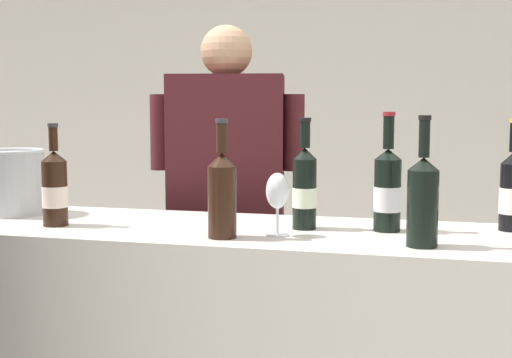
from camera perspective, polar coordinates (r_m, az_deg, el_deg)
The scene contains 9 objects.
wall_back at distance 4.60m, azimuth 8.58°, elevation 6.91°, with size 8.00×0.10×2.80m, color beige.
wine_bottle_0 at distance 2.20m, azimuth -16.26°, elevation -0.75°, with size 0.08×0.08×0.31m.
wine_bottle_1 at distance 2.06m, azimuth 4.03°, elevation -0.67°, with size 0.07×0.07×0.33m.
wine_bottle_2 at distance 1.92m, azimuth -2.81°, elevation -1.10°, with size 0.08×0.08×0.33m.
wine_bottle_3 at distance 1.85m, azimuth 13.60°, elevation -1.58°, with size 0.08×0.08×0.34m.
wine_bottle_4 at distance 2.05m, azimuth 10.79°, elevation -0.80°, with size 0.08×0.08×0.35m.
wine_glass at distance 1.94m, azimuth 1.78°, elevation -1.20°, with size 0.07×0.07×0.18m.
ice_bucket at distance 2.47m, azimuth -19.43°, elevation -0.20°, with size 0.22×0.22×0.22m.
person_server at distance 2.70m, azimuth -2.38°, elevation -5.42°, with size 0.58×0.31×1.63m.
Camera 1 is at (0.48, -1.97, 1.34)m, focal length 48.50 mm.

